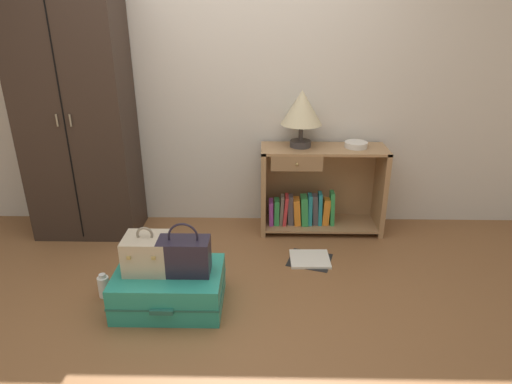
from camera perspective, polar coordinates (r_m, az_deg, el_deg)
ground_plane at (r=2.88m, az=-5.05°, el=-16.00°), size 9.00×9.00×0.00m
back_wall at (r=3.78m, az=-3.38°, el=15.04°), size 6.40×0.10×2.60m
wardrobe at (r=3.83m, az=-21.95°, el=9.30°), size 0.83×0.47×2.04m
bookshelf at (r=3.81m, az=7.70°, el=0.07°), size 1.02×0.37×0.74m
table_lamp at (r=3.60m, az=5.85°, el=10.45°), size 0.33×0.33×0.46m
bowl at (r=3.72m, az=12.63°, el=5.91°), size 0.18×0.18×0.05m
suitcase_large at (r=2.98m, az=-10.96°, el=-11.93°), size 0.68×0.49×0.25m
train_case at (r=2.91m, az=-13.76°, el=-7.58°), size 0.27×0.25×0.30m
handbag at (r=2.83m, az=-9.12°, el=-8.00°), size 0.32×0.17×0.34m
bottle at (r=3.20m, az=-18.83°, el=-11.28°), size 0.07×0.07×0.17m
open_book_on_floor at (r=3.48m, az=6.87°, el=-8.50°), size 0.38×0.35×0.02m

